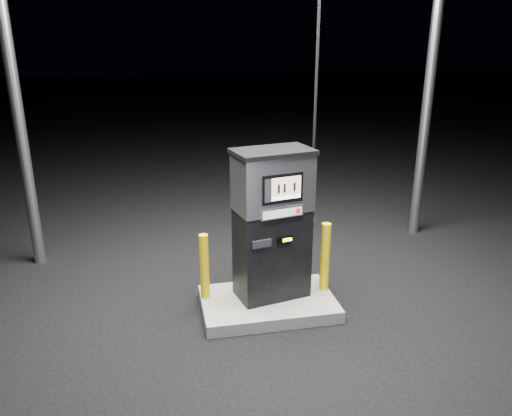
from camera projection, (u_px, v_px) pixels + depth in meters
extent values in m
plane|color=black|center=(268.00, 309.00, 6.09)|extent=(80.00, 80.00, 0.00)
cube|color=slate|center=(268.00, 304.00, 6.07)|extent=(1.60, 1.00, 0.15)
cylinder|color=gray|center=(17.00, 108.00, 6.65)|extent=(0.16, 0.16, 4.50)
cylinder|color=gray|center=(428.00, 98.00, 7.78)|extent=(0.16, 0.16, 4.50)
cube|color=black|center=(272.00, 253.00, 5.97)|extent=(0.92, 0.65, 1.10)
cube|color=#B0B1B8|center=(273.00, 182.00, 5.68)|extent=(0.94, 0.67, 0.66)
cube|color=black|center=(273.00, 152.00, 5.57)|extent=(0.98, 0.71, 0.05)
cube|color=black|center=(283.00, 189.00, 5.46)|extent=(0.49, 0.13, 0.33)
cube|color=tan|center=(286.00, 186.00, 5.46)|extent=(0.35, 0.08, 0.21)
cube|color=white|center=(286.00, 197.00, 5.50)|extent=(0.35, 0.08, 0.04)
cube|color=#B0B1B8|center=(282.00, 213.00, 5.56)|extent=(0.52, 0.14, 0.12)
cube|color=#ACAFB4|center=(283.00, 213.00, 5.54)|extent=(0.47, 0.10, 0.09)
cube|color=red|center=(298.00, 211.00, 5.61)|extent=(0.06, 0.02, 0.06)
cube|color=black|center=(285.00, 240.00, 5.68)|extent=(0.19, 0.06, 0.08)
cube|color=orange|center=(287.00, 240.00, 5.68)|extent=(0.11, 0.03, 0.04)
cube|color=black|center=(262.00, 244.00, 5.57)|extent=(0.23, 0.07, 0.09)
cube|color=black|center=(307.00, 218.00, 6.02)|extent=(0.12, 0.17, 0.22)
cylinder|color=gray|center=(310.00, 218.00, 6.04)|extent=(0.10, 0.20, 0.06)
cylinder|color=black|center=(316.00, 95.00, 5.52)|extent=(0.04, 0.04, 2.73)
cylinder|color=yellow|center=(204.00, 267.00, 5.94)|extent=(0.14, 0.14, 0.82)
cylinder|color=yellow|center=(325.00, 257.00, 6.13)|extent=(0.13, 0.13, 0.87)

